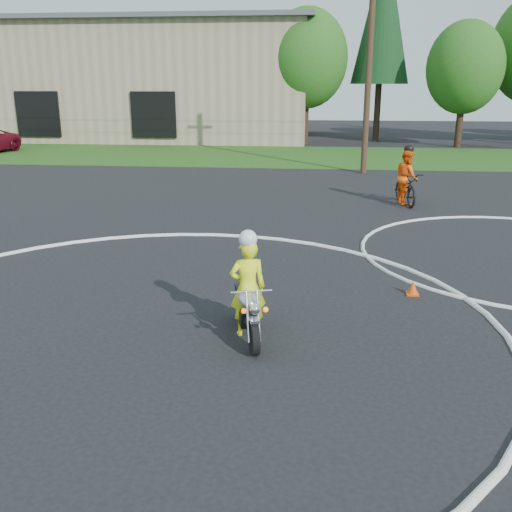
# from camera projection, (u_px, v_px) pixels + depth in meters

# --- Properties ---
(ground) EXTENTS (120.00, 120.00, 0.00)m
(ground) POSITION_uv_depth(u_px,v_px,m) (90.00, 418.00, 7.18)
(ground) COLOR black
(ground) RESTS_ON ground
(grass_strip) EXTENTS (120.00, 10.00, 0.02)m
(grass_strip) POSITION_uv_depth(u_px,v_px,m) (267.00, 156.00, 32.86)
(grass_strip) COLOR #1E4714
(grass_strip) RESTS_ON ground
(course_markings) EXTENTS (19.05, 19.05, 0.12)m
(course_markings) POSITION_uv_depth(u_px,v_px,m) (282.00, 299.00, 11.10)
(course_markings) COLOR silver
(course_markings) RESTS_ON ground
(primary_motorcycle) EXTENTS (0.74, 1.82, 0.98)m
(primary_motorcycle) POSITION_uv_depth(u_px,v_px,m) (248.00, 311.00, 9.32)
(primary_motorcycle) COLOR black
(primary_motorcycle) RESTS_ON ground
(rider_primary_grp) EXTENTS (0.69, 0.54, 1.82)m
(rider_primary_grp) POSITION_uv_depth(u_px,v_px,m) (248.00, 285.00, 9.33)
(rider_primary_grp) COLOR #EBFC1A
(rider_primary_grp) RESTS_ON ground
(rider_second_grp) EXTENTS (1.06, 2.23, 2.06)m
(rider_second_grp) POSITION_uv_depth(u_px,v_px,m) (406.00, 183.00, 19.66)
(rider_second_grp) COLOR black
(rider_second_grp) RESTS_ON ground
(traffic_cones) EXTENTS (21.93, 13.77, 0.30)m
(traffic_cones) POSITION_uv_depth(u_px,v_px,m) (463.00, 325.00, 9.60)
(traffic_cones) COLOR #EB470C
(traffic_cones) RESTS_ON ground
(warehouse) EXTENTS (41.00, 17.00, 8.30)m
(warehouse) POSITION_uv_depth(u_px,v_px,m) (58.00, 81.00, 45.77)
(warehouse) COLOR tan
(warehouse) RESTS_ON ground
(treeline) EXTENTS (38.20, 8.10, 14.52)m
(treeline) POSITION_uv_depth(u_px,v_px,m) (506.00, 41.00, 36.73)
(treeline) COLOR #382619
(treeline) RESTS_ON ground
(utility_poles) EXTENTS (41.60, 1.12, 10.00)m
(utility_poles) POSITION_uv_depth(u_px,v_px,m) (370.00, 55.00, 25.15)
(utility_poles) COLOR #473321
(utility_poles) RESTS_ON ground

